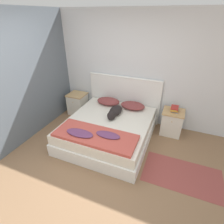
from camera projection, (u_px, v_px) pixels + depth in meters
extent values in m
plane|color=#896647|center=(84.00, 174.00, 3.01)|extent=(16.00, 16.00, 0.00)
cube|color=silver|center=(126.00, 69.00, 4.10)|extent=(9.00, 0.06, 2.55)
cube|color=slate|center=(37.00, 74.00, 3.79)|extent=(0.06, 3.10, 2.55)
cube|color=white|center=(109.00, 133.00, 3.82)|extent=(1.73, 1.91, 0.26)
cube|color=silver|center=(109.00, 124.00, 3.71)|extent=(1.67, 1.85, 0.21)
cube|color=white|center=(124.00, 99.00, 4.40)|extent=(1.81, 0.04, 1.10)
cylinder|color=white|center=(125.00, 77.00, 4.13)|extent=(1.81, 0.06, 0.06)
cube|color=silver|center=(78.00, 104.00, 4.76)|extent=(0.43, 0.42, 0.54)
cube|color=tan|center=(77.00, 94.00, 4.62)|extent=(0.46, 0.44, 0.03)
sphere|color=tan|center=(73.00, 102.00, 4.51)|extent=(0.02, 0.02, 0.02)
cube|color=silver|center=(172.00, 123.00, 3.94)|extent=(0.43, 0.42, 0.54)
cube|color=tan|center=(174.00, 112.00, 3.80)|extent=(0.46, 0.44, 0.03)
sphere|color=tan|center=(172.00, 122.00, 3.69)|extent=(0.02, 0.02, 0.02)
ellipsoid|color=brown|center=(108.00, 101.00, 4.30)|extent=(0.57, 0.39, 0.14)
ellipsoid|color=brown|center=(133.00, 106.00, 4.09)|extent=(0.57, 0.39, 0.14)
cube|color=#BC4C42|center=(95.00, 136.00, 3.15)|extent=(1.52, 0.58, 0.05)
ellipsoid|color=#663860|center=(80.00, 133.00, 3.15)|extent=(0.53, 0.23, 0.05)
ellipsoid|color=#663860|center=(108.00, 135.00, 3.10)|extent=(0.46, 0.20, 0.04)
ellipsoid|color=black|center=(116.00, 110.00, 3.86)|extent=(0.25, 0.43, 0.16)
sphere|color=black|center=(111.00, 116.00, 3.65)|extent=(0.18, 0.18, 0.18)
ellipsoid|color=black|center=(110.00, 118.00, 3.60)|extent=(0.08, 0.10, 0.07)
cone|color=black|center=(109.00, 112.00, 3.65)|extent=(0.06, 0.06, 0.06)
cone|color=black|center=(114.00, 113.00, 3.61)|extent=(0.06, 0.06, 0.06)
ellipsoid|color=black|center=(120.00, 109.00, 4.02)|extent=(0.14, 0.20, 0.06)
cube|color=#285689|center=(175.00, 110.00, 3.81)|extent=(0.15, 0.20, 0.02)
cube|color=orange|center=(174.00, 110.00, 3.79)|extent=(0.17, 0.20, 0.03)
cube|color=gold|center=(174.00, 109.00, 3.78)|extent=(0.14, 0.21, 0.02)
cube|color=#AD2D28|center=(175.00, 107.00, 3.78)|extent=(0.15, 0.22, 0.03)
cube|color=#93423D|center=(182.00, 175.00, 3.00)|extent=(1.30, 0.75, 0.00)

